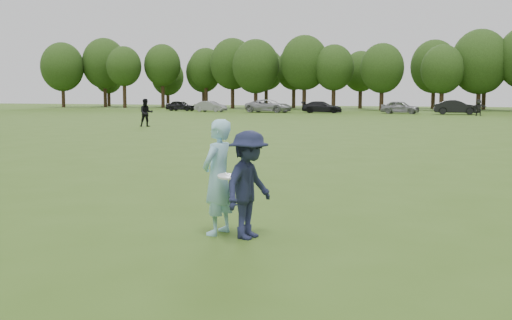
% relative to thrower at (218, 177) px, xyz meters
% --- Properties ---
extents(ground, '(200.00, 200.00, 0.00)m').
position_rel_thrower_xyz_m(ground, '(0.19, -0.40, -0.92)').
color(ground, '#375518').
rests_on(ground, ground).
extents(thrower, '(0.52, 0.72, 1.83)m').
position_rel_thrower_xyz_m(thrower, '(0.00, 0.00, 0.00)').
color(thrower, '#99D7ED').
rests_on(thrower, ground).
extents(defender, '(0.81, 1.17, 1.67)m').
position_rel_thrower_xyz_m(defender, '(0.56, -0.09, -0.08)').
color(defender, '#1A1F3B').
rests_on(defender, ground).
extents(player_far_a, '(1.16, 1.13, 1.89)m').
position_rel_thrower_xyz_m(player_far_a, '(-17.45, 26.56, 0.03)').
color(player_far_a, black).
rests_on(player_far_a, ground).
extents(player_far_d, '(1.56, 0.51, 1.68)m').
position_rel_thrower_xyz_m(player_far_d, '(3.28, 56.02, -0.08)').
color(player_far_d, '#272727').
rests_on(player_far_d, ground).
extents(car_a, '(3.93, 1.61, 1.34)m').
position_rel_thrower_xyz_m(car_a, '(-33.18, 61.00, -0.25)').
color(car_a, black).
rests_on(car_a, ground).
extents(car_b, '(4.17, 1.88, 1.33)m').
position_rel_thrower_xyz_m(car_b, '(-27.60, 58.25, -0.25)').
color(car_b, gray).
rests_on(car_b, ground).
extents(car_c, '(5.80, 3.13, 1.55)m').
position_rel_thrower_xyz_m(car_c, '(-20.05, 58.40, -0.14)').
color(car_c, '#9A9A9E').
rests_on(car_c, ground).
extents(car_d, '(4.83, 2.43, 1.35)m').
position_rel_thrower_xyz_m(car_d, '(-13.79, 59.09, -0.24)').
color(car_d, black).
rests_on(car_d, ground).
extents(car_e, '(4.36, 2.04, 1.44)m').
position_rel_thrower_xyz_m(car_e, '(-4.95, 59.61, -0.19)').
color(car_e, gray).
rests_on(car_e, ground).
extents(car_f, '(4.82, 2.16, 1.54)m').
position_rel_thrower_xyz_m(car_f, '(1.01, 59.08, -0.15)').
color(car_f, black).
rests_on(car_f, ground).
extents(disc_in_play, '(0.31, 0.31, 0.09)m').
position_rel_thrower_xyz_m(disc_in_play, '(0.28, -0.30, 0.06)').
color(disc_in_play, white).
rests_on(disc_in_play, ground).
extents(treeline, '(130.35, 18.39, 11.74)m').
position_rel_thrower_xyz_m(treeline, '(3.00, 76.50, 5.34)').
color(treeline, '#332114').
rests_on(treeline, ground).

